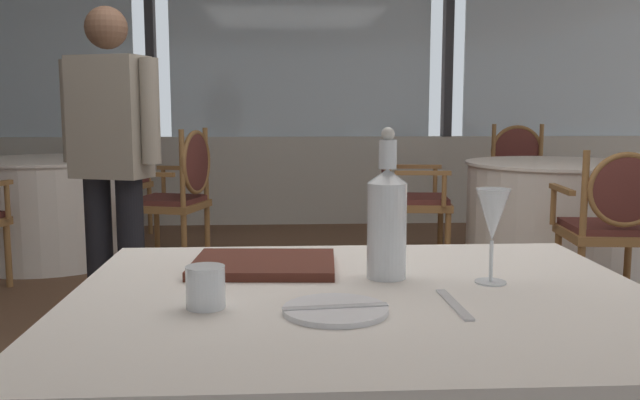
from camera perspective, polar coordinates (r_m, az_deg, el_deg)
ground_plane at (r=2.74m, az=0.91°, el=-16.19°), size 14.00×14.00×0.00m
window_wall_far at (r=6.55m, az=-1.59°, el=7.35°), size 9.08×0.14×2.68m
side_plate at (r=1.20m, az=1.31°, el=-9.28°), size 0.19×0.19×0.01m
butter_knife at (r=1.20m, az=1.31°, el=-9.04°), size 0.19×0.04×0.00m
dinner_fork at (r=1.27m, az=11.27°, el=-8.63°), size 0.02×0.19×0.00m
water_bottle at (r=1.42m, az=5.67°, el=-1.63°), size 0.08×0.08×0.32m
wine_glass at (r=1.41m, az=14.38°, el=-1.43°), size 0.07×0.07×0.20m
water_tumbler at (r=1.24m, az=-9.65°, el=-7.26°), size 0.07×0.07×0.08m
menu_book at (r=1.53m, az=-4.75°, el=-5.42°), size 0.33×0.27×0.02m
background_table_0 at (r=4.93m, az=19.25°, el=-1.32°), size 1.24×1.24×0.75m
dining_chair_0_0 at (r=4.71m, az=7.11°, el=0.90°), size 0.51×0.57×0.94m
dining_chair_0_1 at (r=3.93m, az=23.58°, el=-1.41°), size 0.57×0.51×0.90m
dining_chair_0_3 at (r=5.91m, az=16.50°, el=2.19°), size 0.57×0.51×0.99m
background_table_1 at (r=5.35m, az=-21.77°, el=-0.76°), size 1.21×1.21×0.75m
dining_chair_1_1 at (r=4.81m, az=-11.71°, el=1.05°), size 0.57×0.62×0.98m
dining_chair_1_2 at (r=6.19m, az=-16.41°, el=2.37°), size 0.62×0.57×0.98m
diner_person_1 at (r=3.44m, az=-17.22°, el=3.87°), size 0.50×0.31×1.59m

